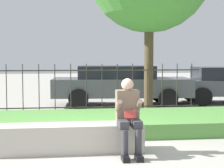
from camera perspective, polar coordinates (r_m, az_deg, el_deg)
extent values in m
plane|color=#A8A399|center=(6.65, -3.77, -10.25)|extent=(60.00, 60.00, 0.00)
cube|color=#B7B2A3|center=(6.58, -7.14, -8.23)|extent=(2.69, 0.54, 0.49)
cube|color=gray|center=(6.62, -7.13, -9.96)|extent=(2.58, 0.50, 0.08)
cube|color=black|center=(6.05, 2.05, -11.25)|extent=(0.11, 0.26, 0.09)
cylinder|color=#38383D|center=(6.05, 1.96, -8.86)|extent=(0.11, 0.11, 0.40)
cube|color=#38383D|center=(6.20, 1.65, -6.09)|extent=(0.15, 0.42, 0.13)
cube|color=black|center=(6.09, 4.13, -11.16)|extent=(0.11, 0.26, 0.09)
cylinder|color=#38383D|center=(6.09, 4.03, -8.79)|extent=(0.11, 0.11, 0.40)
cube|color=#38383D|center=(6.24, 3.65, -6.03)|extent=(0.15, 0.42, 0.13)
cube|color=#7A6651|center=(6.38, 2.33, -3.34)|extent=(0.38, 0.24, 0.54)
sphere|color=#DBB293|center=(6.32, 2.37, -0.09)|extent=(0.21, 0.21, 0.21)
cylinder|color=#7A6651|center=(6.19, 1.02, -3.38)|extent=(0.08, 0.29, 0.24)
cylinder|color=#7A6651|center=(6.25, 4.13, -3.32)|extent=(0.08, 0.29, 0.24)
cube|color=#B2332D|center=(6.14, 2.74, -4.67)|extent=(0.18, 0.09, 0.13)
cube|color=#569342|center=(8.48, -4.61, -6.00)|extent=(8.70, 2.43, 0.31)
cylinder|color=#332D28|center=(10.12, -5.09, -3.55)|extent=(6.70, 0.03, 0.03)
cylinder|color=#332D28|center=(10.03, -5.12, 2.08)|extent=(6.70, 0.03, 0.03)
cylinder|color=#332D28|center=(10.17, -15.78, -1.17)|extent=(0.02, 0.02, 1.46)
cylinder|color=#332D28|center=(10.12, -13.43, -1.15)|extent=(0.02, 0.02, 1.46)
cylinder|color=#332D28|center=(10.08, -11.06, -1.13)|extent=(0.02, 0.02, 1.46)
cylinder|color=#332D28|center=(10.07, -8.68, -1.11)|extent=(0.02, 0.02, 1.46)
cylinder|color=#332D28|center=(10.06, -6.29, -1.09)|extent=(0.02, 0.02, 1.46)
cylinder|color=#332D28|center=(10.08, -3.91, -1.07)|extent=(0.02, 0.02, 1.46)
cylinder|color=#332D28|center=(10.12, -1.54, -1.04)|extent=(0.02, 0.02, 1.46)
cylinder|color=#332D28|center=(10.17, 0.81, -1.01)|extent=(0.02, 0.02, 1.46)
cylinder|color=#332D28|center=(10.24, 3.13, -0.98)|extent=(0.02, 0.02, 1.46)
cylinder|color=#332D28|center=(10.32, 5.41, -0.95)|extent=(0.02, 0.02, 1.46)
cylinder|color=#332D28|center=(10.42, 7.66, -0.92)|extent=(0.02, 0.02, 1.46)
cylinder|color=#332D28|center=(10.54, 9.86, -0.89)|extent=(0.02, 0.02, 1.46)
cylinder|color=#332D28|center=(10.67, 12.01, -0.86)|extent=(0.02, 0.02, 1.46)
cylinder|color=black|center=(12.82, 13.63, -1.92)|extent=(0.64, 0.25, 0.63)
cylinder|color=black|center=(14.38, 11.78, -1.23)|extent=(0.64, 0.25, 0.63)
cube|color=#4C5156|center=(12.72, 1.46, -0.46)|extent=(4.74, 2.03, 0.60)
cube|color=black|center=(12.67, 0.63, 1.85)|extent=(2.65, 1.67, 0.42)
cylinder|color=black|center=(12.14, 8.54, -2.16)|extent=(0.65, 0.25, 0.64)
cylinder|color=black|center=(13.74, 7.16, -1.41)|extent=(0.65, 0.25, 0.64)
cylinder|color=black|center=(11.90, -5.14, -2.26)|extent=(0.65, 0.25, 0.64)
cylinder|color=black|center=(13.53, -4.89, -1.48)|extent=(0.65, 0.25, 0.64)
cylinder|color=#4C3D28|center=(11.05, 5.63, 3.83)|extent=(0.27, 0.27, 3.17)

